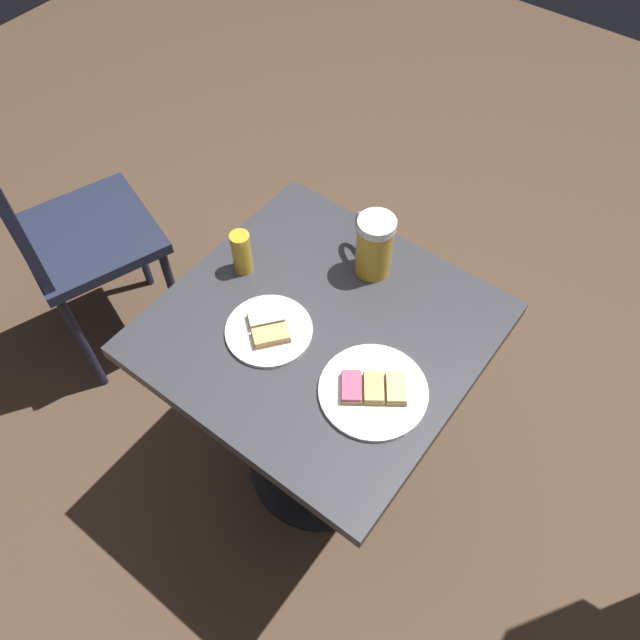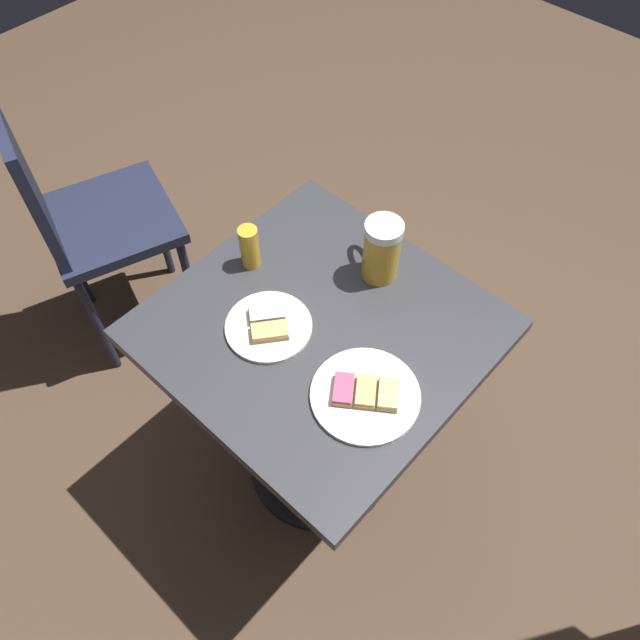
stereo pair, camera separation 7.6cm
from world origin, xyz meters
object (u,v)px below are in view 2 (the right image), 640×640
object	(u,v)px
cafe_chair	(84,215)
plate_far	(269,326)
beer_mug	(380,248)
beer_glass_small	(249,247)
plate_near	(365,394)

from	to	relation	value
cafe_chair	plate_far	bearing A→B (deg)	18.59
plate_far	cafe_chair	distance (m)	0.84
plate_far	beer_mug	xyz separation A→B (m)	(0.29, -0.07, 0.07)
beer_glass_small	plate_far	bearing A→B (deg)	-122.53
plate_near	beer_mug	distance (m)	0.34
cafe_chair	beer_glass_small	bearing A→B (deg)	27.59
plate_far	beer_glass_small	distance (m)	0.20
beer_mug	beer_glass_small	size ratio (longest dim) A/B	1.42
plate_near	plate_far	distance (m)	0.27
beer_glass_small	cafe_chair	bearing A→B (deg)	98.35
plate_far	beer_mug	size ratio (longest dim) A/B	1.21
plate_near	cafe_chair	size ratio (longest dim) A/B	0.25
plate_near	beer_glass_small	bearing A→B (deg)	77.91
plate_far	beer_mug	world-z (taller)	beer_mug
plate_near	cafe_chair	xyz separation A→B (m)	(-0.00, 1.08, -0.22)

